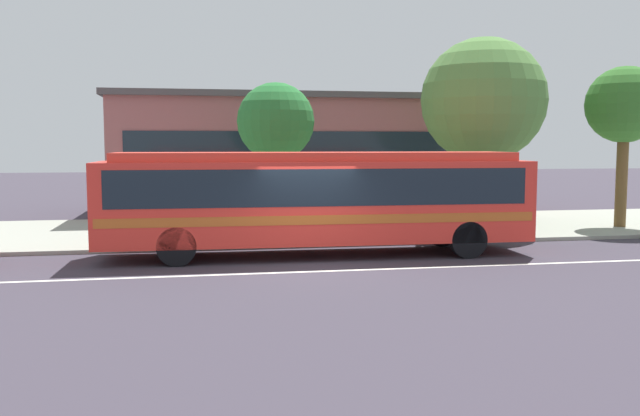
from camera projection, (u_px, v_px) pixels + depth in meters
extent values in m
plane|color=#3B3440|center=(310.00, 266.00, 17.05)|extent=(120.00, 120.00, 0.00)
cube|color=#989A8C|center=(277.00, 230.00, 23.79)|extent=(60.00, 8.00, 0.12)
cube|color=silver|center=(315.00, 271.00, 16.27)|extent=(56.00, 0.16, 0.01)
cube|color=red|center=(317.00, 201.00, 18.49)|extent=(11.71, 2.72, 2.18)
cube|color=red|center=(317.00, 157.00, 18.38)|extent=(10.77, 2.40, 0.24)
cube|color=#19232D|center=(317.00, 185.00, 18.45)|extent=(11.01, 2.72, 0.96)
cube|color=#C45B21|center=(317.00, 215.00, 18.53)|extent=(11.48, 2.74, 0.24)
cube|color=#19232D|center=(515.00, 183.00, 19.36)|extent=(0.18, 2.13, 1.05)
cylinder|color=black|center=(442.00, 230.00, 20.26)|extent=(1.01, 0.31, 1.00)
cylinder|color=black|center=(468.00, 240.00, 18.16)|extent=(1.01, 0.31, 1.00)
cylinder|color=black|center=(181.00, 235.00, 19.06)|extent=(1.01, 0.31, 1.00)
cylinder|color=black|center=(177.00, 246.00, 16.96)|extent=(1.01, 0.31, 1.00)
cylinder|color=#22314F|center=(402.00, 224.00, 21.58)|extent=(0.14, 0.14, 0.80)
cylinder|color=#22314F|center=(400.00, 224.00, 21.43)|extent=(0.14, 0.14, 0.80)
cylinder|color=#43475D|center=(401.00, 203.00, 21.44)|extent=(0.47, 0.47, 0.56)
sphere|color=tan|center=(401.00, 190.00, 21.40)|extent=(0.23, 0.23, 0.23)
cylinder|color=navy|center=(394.00, 224.00, 21.22)|extent=(0.14, 0.14, 0.86)
cylinder|color=navy|center=(390.00, 225.00, 21.15)|extent=(0.14, 0.14, 0.86)
cylinder|color=red|center=(392.00, 202.00, 21.11)|extent=(0.42, 0.42, 0.58)
sphere|color=tan|center=(392.00, 189.00, 21.08)|extent=(0.22, 0.22, 0.22)
cylinder|color=#7E675F|center=(268.00, 224.00, 21.63)|extent=(0.14, 0.14, 0.80)
cylinder|color=#7E675F|center=(265.00, 223.00, 21.74)|extent=(0.14, 0.14, 0.80)
cylinder|color=#2777C2|center=(266.00, 202.00, 21.62)|extent=(0.47, 0.47, 0.61)
sphere|color=#CEA691|center=(266.00, 189.00, 21.58)|extent=(0.20, 0.20, 0.20)
cylinder|color=gray|center=(430.00, 199.00, 21.14)|extent=(0.08, 0.08, 2.44)
cube|color=yellow|center=(430.00, 167.00, 21.04)|extent=(0.06, 0.44, 0.56)
cylinder|color=brown|center=(276.00, 190.00, 22.96)|extent=(0.30, 0.30, 2.79)
sphere|color=#277132|center=(276.00, 121.00, 22.74)|extent=(2.62, 2.62, 2.62)
cylinder|color=brown|center=(481.00, 186.00, 23.78)|extent=(0.26, 0.26, 2.94)
sphere|color=#53833E|center=(483.00, 100.00, 23.50)|extent=(4.34, 4.34, 4.34)
cylinder|color=brown|center=(622.00, 179.00, 24.05)|extent=(0.40, 0.40, 3.39)
sphere|color=#336D28|center=(625.00, 105.00, 23.80)|extent=(2.69, 2.69, 2.69)
cube|color=#905354|center=(306.00, 158.00, 30.35)|extent=(16.41, 7.90, 4.87)
cube|color=#19232D|center=(322.00, 154.00, 26.45)|extent=(15.09, 0.04, 1.75)
cube|color=#464144|center=(306.00, 101.00, 30.11)|extent=(16.81, 8.30, 0.24)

